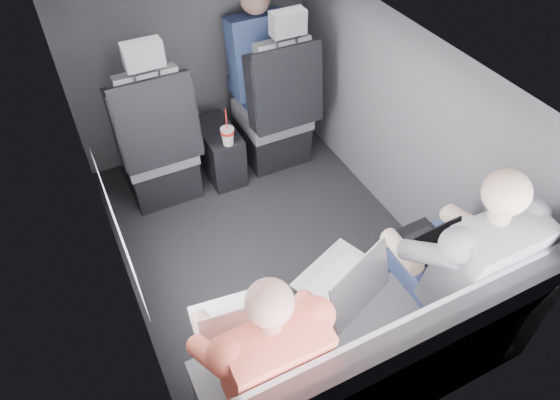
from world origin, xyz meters
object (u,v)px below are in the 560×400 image
center_console (219,151)px  passenger_rear_right (455,261)px  soda_cup (228,136)px  laptop_silver (346,280)px  passenger_rear_left (261,352)px  passenger_front_right (257,57)px  laptop_white (233,323)px  front_seat_right (276,116)px  laptop_black (423,242)px  front_seat_left (158,150)px  rear_bench (367,358)px

center_console → passenger_rear_right: 1.97m
soda_cup → laptop_silver: bearing=-90.3°
passenger_rear_left → passenger_front_right: (0.94, 2.06, 0.14)m
laptop_white → passenger_rear_left: bearing=-73.5°
front_seat_right → laptop_silver: bearing=-105.2°
laptop_white → front_seat_right: bearing=58.2°
laptop_silver → laptop_black: bearing=3.7°
passenger_rear_left → passenger_rear_right: 1.03m
front_seat_left → passenger_front_right: (0.88, 0.26, 0.36)m
rear_bench → laptop_black: 0.64m
rear_bench → front_seat_right: bearing=76.7°
rear_bench → passenger_front_right: size_ratio=1.87×
soda_cup → laptop_black: bearing=-72.3°
front_seat_right → passenger_front_right: size_ratio=1.48×
front_seat_right → center_console: front_seat_right is taller
rear_bench → passenger_rear_left: 0.61m
center_console → laptop_white: (-0.56, -1.67, 0.43)m
laptop_silver → passenger_front_right: size_ratio=0.56×
laptop_white → passenger_rear_left: passenger_rear_left is taller
front_seat_right → laptop_white: size_ratio=3.59×
center_console → rear_bench: rear_bench is taller
front_seat_left → laptop_white: front_seat_left is taller
front_seat_left → soda_cup: bearing=-19.1°
center_console → rear_bench: (-0.00, -1.94, 0.11)m
passenger_rear_right → laptop_black: bearing=104.1°
center_console → front_seat_left: bearing=-174.9°
front_seat_right → center_console: size_ratio=2.64×
laptop_silver → center_console: bearing=89.9°
laptop_silver → laptop_black: (0.48, 0.03, -0.01)m
front_seat_left → front_seat_right: bearing=0.0°
laptop_white → laptop_silver: laptop_silver is taller
laptop_black → passenger_rear_left: (-0.99, -0.18, -0.01)m
rear_bench → laptop_white: (-0.56, 0.27, 0.32)m
center_console → passenger_front_right: 0.74m
soda_cup → laptop_silver: (-0.01, -1.50, 0.17)m
front_seat_left → center_console: 0.49m
center_console → passenger_rear_left: passenger_rear_left is taller
rear_bench → passenger_front_right: passenger_front_right is taller
front_seat_right → laptop_white: bearing=-121.8°
soda_cup → laptop_black: size_ratio=0.93×
passenger_front_right → front_seat_left: bearing=-163.7°
center_console → passenger_front_right: size_ratio=0.56×
center_console → soda_cup: bearing=-88.2°
soda_cup → passenger_rear_right: size_ratio=0.22×
rear_bench → passenger_rear_right: size_ratio=1.25×
front_seat_left → laptop_white: size_ratio=3.59×
laptop_white → passenger_front_right: passenger_front_right is taller
soda_cup → passenger_rear_left: (-0.52, -1.65, 0.15)m
laptop_silver → passenger_rear_left: bearing=-163.8°
front_seat_left → laptop_black: front_seat_left is taller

